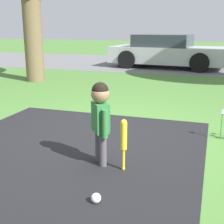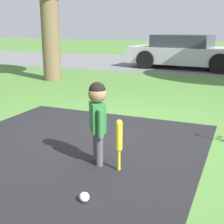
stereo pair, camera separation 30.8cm
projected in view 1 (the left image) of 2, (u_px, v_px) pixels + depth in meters
ground_plane at (108, 135)px, 4.40m from camera, size 60.00×60.00×0.00m
street_strip at (180, 64)px, 12.66m from camera, size 40.00×6.00×0.01m
child at (100, 112)px, 3.34m from camera, size 0.26×0.31×0.92m
baseball_bat at (124, 138)px, 3.23m from camera, size 0.07×0.07×0.56m
sports_ball at (96, 198)px, 2.70m from camera, size 0.09×0.09×0.09m
parked_car at (167, 52)px, 11.58m from camera, size 4.31×2.33×1.20m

